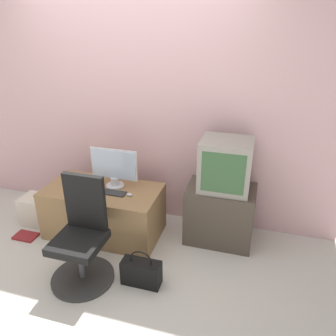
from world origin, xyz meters
The scene contains 12 objects.
ground_plane centered at (0.00, 0.00, 0.00)m, with size 12.00×12.00×0.00m, color beige.
wall_back centered at (0.00, 1.32, 1.30)m, with size 4.40×0.05×2.60m.
desk centered at (-0.17, 0.78, 0.26)m, with size 1.19×0.62×0.53m.
side_stand centered at (1.01, 1.01, 0.30)m, with size 0.67×0.44×0.60m.
main_monitor centered at (-0.06, 0.87, 0.74)m, with size 0.50×0.19×0.41m.
keyboard centered at (-0.05, 0.72, 0.54)m, with size 0.31×0.10×0.01m.
mouse centered at (0.16, 0.72, 0.55)m, with size 0.06×0.03×0.03m.
crt_tv centered at (1.03, 1.01, 0.85)m, with size 0.48×0.41×0.50m.
office_chair centered at (-0.05, 0.13, 0.37)m, with size 0.55×0.55×0.95m.
cardboard_box_lower centered at (-0.98, 0.74, 0.16)m, with size 0.34×0.26×0.32m.
handbag centered at (0.46, 0.18, 0.12)m, with size 0.34×0.14×0.34m.
book centered at (-0.95, 0.46, 0.01)m, with size 0.24×0.16×0.02m.
Camera 1 is at (1.30, -1.87, 2.12)m, focal length 35.00 mm.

